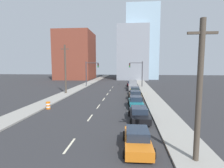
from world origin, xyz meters
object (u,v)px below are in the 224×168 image
traffic_signal_left (89,71)px  pickup_truck_gray (133,86)px  utility_pole_right_near (199,91)px  sedan_teal (136,102)px  sedan_black (139,114)px  sedan_brown (135,96)px  traffic_signal_right (139,71)px  sedan_yellow (135,91)px  traffic_barrel (48,105)px  sedan_orange (137,139)px  utility_pole_left_mid (65,69)px  sedan_maroon (131,84)px

traffic_signal_left → pickup_truck_gray: (11.48, -5.21, -3.37)m
utility_pole_right_near → sedan_teal: bearing=102.5°
sedan_black → sedan_teal: sedan_teal is taller
utility_pole_right_near → sedan_brown: bearing=98.7°
sedan_black → pickup_truck_gray: size_ratio=0.76×
sedan_brown → utility_pole_right_near: bearing=-84.1°
traffic_signal_right → sedan_yellow: (-1.32, -12.08, -3.59)m
traffic_signal_right → utility_pole_right_near: utility_pole_right_near is taller
traffic_barrel → pickup_truck_gray: bearing=59.3°
sedan_orange → sedan_teal: sedan_teal is taller
traffic_signal_left → sedan_black: 30.62m
sedan_brown → sedan_yellow: same height
utility_pole_left_mid → traffic_barrel: (1.98, -11.95, -4.48)m
sedan_teal → sedan_maroon: bearing=88.1°
sedan_black → sedan_teal: bearing=88.0°
traffic_signal_left → sedan_black: bearing=-67.6°
traffic_signal_left → sedan_orange: traffic_signal_left is taller
utility_pole_left_mid → sedan_yellow: bearing=2.1°
utility_pole_right_near → traffic_barrel: (-14.46, 11.35, -3.78)m
sedan_maroon → sedan_orange: bearing=-92.9°
sedan_teal → sedan_brown: 5.24m
utility_pole_left_mid → sedan_teal: (13.46, -9.84, -4.27)m
traffic_signal_left → traffic_signal_right: bearing=0.0°
sedan_brown → pickup_truck_gray: bearing=87.8°
traffic_signal_left → sedan_orange: (11.12, -34.41, -3.64)m
utility_pole_left_mid → sedan_brown: 14.96m
sedan_orange → sedan_yellow: (0.63, 22.33, 0.05)m
sedan_black → sedan_teal: size_ratio=1.08×
traffic_signal_right → sedan_maroon: 4.33m
traffic_signal_right → utility_pole_right_near: (1.39, -35.88, -0.01)m
traffic_barrel → pickup_truck_gray: 22.48m
sedan_yellow → traffic_signal_right: bearing=84.1°
utility_pole_left_mid → pickup_truck_gray: (13.46, 7.37, -4.06)m
traffic_barrel → sedan_teal: size_ratio=0.22×
sedan_orange → sedan_yellow: 22.34m
sedan_orange → sedan_maroon: bearing=88.5°
traffic_signal_right → utility_pole_left_mid: bearing=-140.1°
sedan_black → sedan_maroon: bearing=87.7°
utility_pole_right_near → sedan_black: (-2.87, 7.78, -3.62)m
pickup_truck_gray → sedan_yellow: bearing=-87.6°
sedan_yellow → pickup_truck_gray: size_ratio=0.71×
sedan_brown → sedan_orange: bearing=-94.3°
traffic_signal_right → traffic_barrel: bearing=-118.0°
utility_pole_right_near → traffic_signal_right: bearing=92.2°
utility_pole_right_near → utility_pole_left_mid: 28.53m
utility_pole_right_near → utility_pole_left_mid: bearing=125.2°
sedan_black → utility_pole_left_mid: bearing=128.0°
sedan_brown → sedan_yellow: (0.15, 5.10, 0.00)m
traffic_signal_left → sedan_maroon: (11.14, 1.38, -3.63)m
sedan_orange → sedan_brown: (0.48, 17.24, 0.04)m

